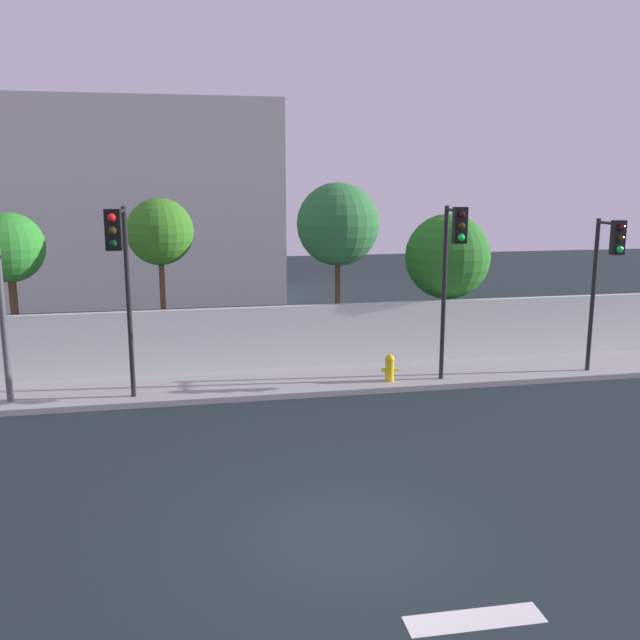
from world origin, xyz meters
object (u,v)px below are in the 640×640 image
Objects in this scene: traffic_light_left at (452,256)px; roadside_tree_midright at (338,225)px; traffic_light_center at (121,263)px; traffic_light_right at (607,263)px; roadside_tree_rightmost at (448,257)px; fire_hydrant at (390,367)px; roadside_tree_leftmost at (9,249)px; roadside_tree_midleft at (160,233)px.

traffic_light_left is 0.86× the size of roadside_tree_midright.
traffic_light_right is (12.58, 0.31, -0.32)m from traffic_light_center.
roadside_tree_rightmost is at bearing -0.00° from roadside_tree_midright.
traffic_light_right is at bearing -5.55° from fire_hydrant.
fire_hydrant is 4.62m from roadside_tree_midright.
roadside_tree_midright reaches higher than traffic_light_right.
fire_hydrant is 0.16× the size of roadside_tree_leftmost.
roadside_tree_rightmost is (2.62, 2.76, 2.60)m from fire_hydrant.
traffic_light_right is 12.25m from roadside_tree_midleft.
fire_hydrant is 0.17× the size of roadside_tree_rightmost.
roadside_tree_midleft is (-11.77, 3.33, 0.73)m from traffic_light_right.
roadside_tree_leftmost is 1.04× the size of roadside_tree_rightmost.
traffic_light_right is 16.12m from roadside_tree_leftmost.
roadside_tree_leftmost reaches higher than traffic_light_right.
traffic_light_center is 12.59m from traffic_light_right.
roadside_tree_midleft is at bearing -180.00° from roadside_tree_midright.
traffic_light_left is 1.01× the size of roadside_tree_leftmost.
traffic_light_left is at bearing -109.57° from roadside_tree_rightmost.
fire_hydrant is at bearing -15.54° from roadside_tree_leftmost.
roadside_tree_rightmost is at bearing 0.00° from roadside_tree_leftmost.
traffic_light_right is at bearing 1.42° from traffic_light_center.
roadside_tree_leftmost is at bearing 164.46° from fire_hydrant.
roadside_tree_midleft reaches higher than roadside_tree_leftmost.
roadside_tree_midright is at bearing 153.47° from traffic_light_right.
roadside_tree_midright is at bearing 180.00° from roadside_tree_rightmost.
roadside_tree_leftmost is (-9.93, 2.76, 3.08)m from fire_hydrant.
traffic_light_left is 8.18m from traffic_light_center.
traffic_light_left is 1.05× the size of roadside_tree_rightmost.
roadside_tree_midleft is (0.81, 3.64, 0.41)m from traffic_light_center.
traffic_light_center is 4.84m from roadside_tree_leftmost.
roadside_tree_midright is (-0.82, 2.76, 3.62)m from fire_hydrant.
traffic_light_center is 3.75m from roadside_tree_midleft.
roadside_tree_midright is (-2.26, 3.32, 0.62)m from traffic_light_left.
roadside_tree_rightmost is (9.36, 3.64, -0.46)m from traffic_light_center.
traffic_light_center is 7.45m from fire_hydrant.
traffic_light_right is 0.96× the size of roadside_tree_rightmost.
roadside_tree_leftmost is (-3.19, 3.64, 0.02)m from traffic_light_center.
traffic_light_center is (-8.18, -0.31, 0.06)m from traffic_light_left.
roadside_tree_midright is (-6.66, 3.33, 0.88)m from traffic_light_right.
roadside_tree_midright reaches higher than fire_hydrant.
roadside_tree_leftmost is at bearing -180.00° from roadside_tree_midright.
roadside_tree_rightmost is at bearing 46.45° from fire_hydrant.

